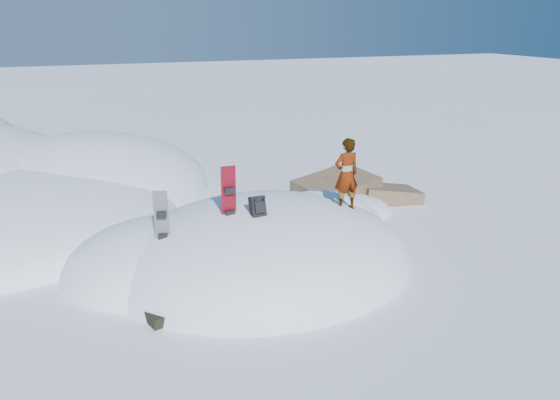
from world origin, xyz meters
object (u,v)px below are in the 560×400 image
object	(u,v)px
snowboard_red	(229,204)
backpack	(258,206)
snowboard_dark	(162,228)
person	(346,174)

from	to	relation	value
snowboard_red	backpack	bearing A→B (deg)	-34.55
snowboard_dark	person	size ratio (longest dim) A/B	0.95
backpack	person	distance (m)	2.33
backpack	person	xyz separation A→B (m)	(2.28, 0.38, 0.36)
snowboard_dark	snowboard_red	bearing A→B (deg)	18.49
person	backpack	bearing A→B (deg)	6.64
backpack	person	bearing A→B (deg)	5.10
snowboard_dark	backpack	world-z (taller)	snowboard_dark
snowboard_red	backpack	world-z (taller)	snowboard_red
snowboard_red	person	bearing A→B (deg)	-0.64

